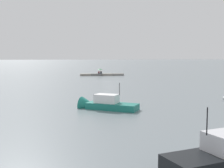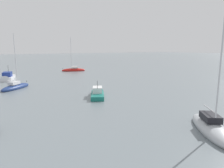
{
  "view_description": "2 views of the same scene",
  "coord_description": "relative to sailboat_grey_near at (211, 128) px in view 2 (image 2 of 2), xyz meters",
  "views": [
    {
      "loc": [
        6.29,
        58.76,
        5.34
      ],
      "look_at": [
        3.11,
        31.71,
        2.65
      ],
      "focal_mm": 48.26,
      "sensor_mm": 36.0,
      "label": 1
    },
    {
      "loc": [
        -22.67,
        44.3,
        7.19
      ],
      "look_at": [
        6.58,
        25.19,
        0.98
      ],
      "focal_mm": 32.34,
      "sensor_mm": 36.0,
      "label": 2
    }
  ],
  "objects": [
    {
      "name": "sailboat_red_mid",
      "position": [
        51.19,
        -8.44,
        0.0
      ],
      "size": [
        4.48,
        7.64,
        10.85
      ],
      "rotation": [
        0.0,
        0.0,
        5.94
      ],
      "color": "red",
      "rests_on": "ground_plane"
    },
    {
      "name": "motorboat_white_far",
      "position": [
        42.04,
        11.49,
        0.07
      ],
      "size": [
        7.63,
        4.12,
        4.1
      ],
      "rotation": [
        0.0,
        0.0,
        1.3
      ],
      "color": "silver",
      "rests_on": "ground_plane"
    },
    {
      "name": "sailboat_grey_near",
      "position": [
        0.0,
        0.0,
        0.0
      ],
      "size": [
        7.18,
        6.18,
        9.99
      ],
      "rotation": [
        0.0,
        0.0,
        0.92
      ],
      "color": "#ADB2B7",
      "rests_on": "ground_plane"
    },
    {
      "name": "motorboat_teal_mid",
      "position": [
        17.24,
        1.73,
        -0.02
      ],
      "size": [
        6.0,
        4.45,
        3.3
      ],
      "rotation": [
        0.0,
        0.0,
        4.2
      ],
      "color": "#197266",
      "rests_on": "ground_plane"
    },
    {
      "name": "sailboat_navy_far",
      "position": [
        30.12,
        11.41,
        -0.02
      ],
      "size": [
        6.14,
        6.32,
        10.11
      ],
      "rotation": [
        0.0,
        0.0,
        3.9
      ],
      "color": "navy",
      "rests_on": "ground_plane"
    }
  ]
}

